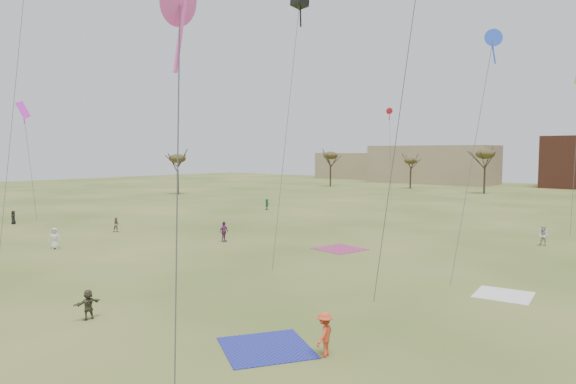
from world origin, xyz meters
The scene contains 16 objects.
ground centered at (0.00, 0.00, 0.00)m, with size 260.00×260.00×0.00m, color #354F18.
flyer_near_left centered at (-20.17, 4.79, 0.92)m, with size 0.90×0.58×1.83m, color silver.
spectator_fore_b centered at (-24.51, 13.47, 0.78)m, with size 0.76×0.59×1.55m, color #8D7F5A.
spectator_fore_c centered at (-0.35, -3.23, 0.76)m, with size 1.42×0.45×1.53m, color #4E4A37.
flyer_mid_a centered at (-39.00, 9.15, 0.78)m, with size 0.76×0.50×1.56m, color black.
flyer_mid_b centered at (11.46, 0.50, 0.92)m, with size 1.19×0.69×1.85m, color #DE4A29.
spectator_mid_d centered at (-11.50, 16.52, 0.96)m, with size 1.13×0.47×1.92m, color #8A397F.
spectator_mid_e centered at (11.92, 33.36, 0.90)m, with size 0.88×0.68×1.80m, color silver.
flyer_far_a centered at (-26.41, 39.10, 0.78)m, with size 1.44×0.46×1.55m, color #27753B.
blanket_blue centered at (9.03, -0.37, 0.00)m, with size 3.62×3.62×0.03m, color navy.
blanket_cream centered at (14.25, 14.57, 0.00)m, with size 3.07×3.07×0.03m, color white.
blanket_plum centered at (-1.13, 20.38, 0.00)m, with size 3.62×3.62×0.03m, color #9F3163.
kites_aloft centered at (2.83, 21.21, 19.37)m, with size 61.04×65.38×27.72m.
tree_line centered at (-2.85, 79.12, 7.09)m, with size 117.44×49.32×8.91m.
building_tan centered at (-35.00, 115.00, 5.00)m, with size 32.00×14.00×10.00m, color #937F60.
building_tan_west centered at (-65.00, 122.00, 4.00)m, with size 20.00×12.00×8.00m, color #937F60.
Camera 1 is at (23.44, -16.31, 8.37)m, focal length 32.25 mm.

